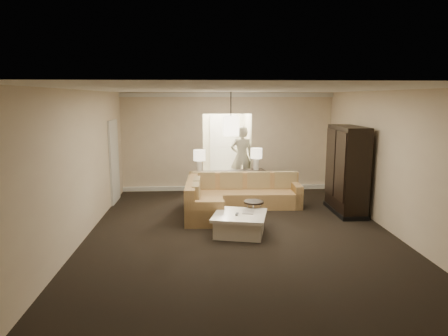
{
  "coord_description": "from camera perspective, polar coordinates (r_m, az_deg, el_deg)",
  "views": [
    {
      "loc": [
        -0.78,
        -7.37,
        2.66
      ],
      "look_at": [
        -0.26,
        1.2,
        1.14
      ],
      "focal_mm": 32.0,
      "sensor_mm": 36.0,
      "label": 1
    }
  ],
  "objects": [
    {
      "name": "ground",
      "position": [
        7.87,
        2.48,
        -9.69
      ],
      "size": [
        8.0,
        8.0,
        0.0
      ],
      "primitive_type": "plane",
      "color": "black",
      "rests_on": "ground"
    },
    {
      "name": "wall_back",
      "position": [
        11.47,
        0.48,
        3.75
      ],
      "size": [
        6.0,
        0.04,
        2.8
      ],
      "primitive_type": "cube",
      "color": "beige",
      "rests_on": "ground"
    },
    {
      "name": "wall_front",
      "position": [
        3.68,
        9.16,
        -10.07
      ],
      "size": [
        6.0,
        0.04,
        2.8
      ],
      "primitive_type": "cube",
      "color": "beige",
      "rests_on": "ground"
    },
    {
      "name": "wall_left",
      "position": [
        7.8,
        -19.93,
        0.16
      ],
      "size": [
        0.04,
        8.0,
        2.8
      ],
      "primitive_type": "cube",
      "color": "beige",
      "rests_on": "ground"
    },
    {
      "name": "wall_right",
      "position": [
        8.38,
        23.42,
        0.58
      ],
      "size": [
        0.04,
        8.0,
        2.8
      ],
      "primitive_type": "cube",
      "color": "beige",
      "rests_on": "ground"
    },
    {
      "name": "ceiling",
      "position": [
        7.41,
        2.65,
        11.13
      ],
      "size": [
        6.0,
        8.0,
        0.02
      ],
      "primitive_type": "cube",
      "color": "white",
      "rests_on": "wall_back"
    },
    {
      "name": "crown_molding",
      "position": [
        11.35,
        0.5,
        10.41
      ],
      "size": [
        6.0,
        0.1,
        0.12
      ],
      "primitive_type": "cube",
      "color": "silver",
      "rests_on": "wall_back"
    },
    {
      "name": "baseboard",
      "position": [
        11.64,
        0.48,
        -2.85
      ],
      "size": [
        6.0,
        0.1,
        0.12
      ],
      "primitive_type": "cube",
      "color": "silver",
      "rests_on": "ground"
    },
    {
      "name": "side_door",
      "position": [
        10.53,
        -15.41,
        0.9
      ],
      "size": [
        0.05,
        0.9,
        2.1
      ],
      "primitive_type": "cube",
      "color": "silver",
      "rests_on": "ground"
    },
    {
      "name": "foyer",
      "position": [
        12.81,
        0.06,
        3.97
      ],
      "size": [
        1.44,
        2.02,
        2.8
      ],
      "color": "silver",
      "rests_on": "ground"
    },
    {
      "name": "sectional_sofa",
      "position": [
        9.54,
        1.13,
        -4.09
      ],
      "size": [
        2.8,
        2.22,
        0.82
      ],
      "rotation": [
        0.0,
        0.0,
        -0.03
      ],
      "color": "brown",
      "rests_on": "ground"
    },
    {
      "name": "coffee_table",
      "position": [
        7.95,
        2.26,
        -7.92
      ],
      "size": [
        1.21,
        1.21,
        0.42
      ],
      "rotation": [
        0.0,
        0.0,
        -0.23
      ],
      "color": "silver",
      "rests_on": "ground"
    },
    {
      "name": "console_table",
      "position": [
        10.46,
        0.62,
        -2.12
      ],
      "size": [
        2.02,
        0.79,
        0.76
      ],
      "rotation": [
        0.0,
        0.0,
        0.18
      ],
      "color": "black",
      "rests_on": "ground"
    },
    {
      "name": "armoire",
      "position": [
        9.63,
        17.11,
        -0.52
      ],
      "size": [
        0.6,
        1.4,
        2.02
      ],
      "color": "black",
      "rests_on": "ground"
    },
    {
      "name": "drink_table",
      "position": [
        8.45,
        4.27,
        -5.7
      ],
      "size": [
        0.41,
        0.41,
        0.52
      ],
      "rotation": [
        0.0,
        0.0,
        0.32
      ],
      "color": "black",
      "rests_on": "ground"
    },
    {
      "name": "table_lamp_left",
      "position": [
        10.17,
        -3.53,
        1.5
      ],
      "size": [
        0.3,
        0.3,
        0.58
      ],
      "color": "silver",
      "rests_on": "console_table"
    },
    {
      "name": "table_lamp_right",
      "position": [
        10.55,
        4.64,
        1.79
      ],
      "size": [
        0.3,
        0.3,
        0.58
      ],
      "color": "silver",
      "rests_on": "console_table"
    },
    {
      "name": "pendant_light",
      "position": [
        10.13,
        0.99,
        6.05
      ],
      "size": [
        0.38,
        0.38,
        1.09
      ],
      "color": "black",
      "rests_on": "ceiling"
    },
    {
      "name": "person",
      "position": [
        11.85,
        2.55,
        2.06
      ],
      "size": [
        0.76,
        0.53,
        2.02
      ],
      "primitive_type": "imported",
      "rotation": [
        0.0,
        0.0,
        3.08
      ],
      "color": "beige",
      "rests_on": "ground"
    }
  ]
}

